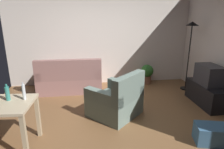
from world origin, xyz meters
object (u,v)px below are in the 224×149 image
object	(u,v)px
torchiere_lamp	(191,37)
bottle_clear	(24,92)
potted_plant	(147,73)
armchair	(117,101)
tv_stand	(206,94)
bottle_tall	(7,93)
couch	(70,80)
storage_box	(211,134)
tv	(209,75)

from	to	relation	value
torchiere_lamp	bottle_clear	world-z (taller)	torchiere_lamp
potted_plant	armchair	world-z (taller)	armchair
tv_stand	bottle_tall	distance (m)	4.04
bottle_clear	couch	bearing A→B (deg)	77.45
armchair	storage_box	size ratio (longest dim) A/B	2.56
torchiere_lamp	bottle_tall	world-z (taller)	torchiere_lamp
potted_plant	storage_box	xyz separation A→B (m)	(0.17, -2.91, -0.18)
armchair	storage_box	xyz separation A→B (m)	(1.36, -1.10, -0.17)
torchiere_lamp	bottle_clear	bearing A→B (deg)	-151.84
couch	storage_box	size ratio (longest dim) A/B	3.42
potted_plant	storage_box	world-z (taller)	potted_plant
couch	torchiere_lamp	world-z (taller)	torchiere_lamp
tv_stand	bottle_tall	xyz separation A→B (m)	(-3.87, -0.97, 0.63)
torchiere_lamp	potted_plant	size ratio (longest dim) A/B	3.18
bottle_clear	torchiere_lamp	bearing A→B (deg)	28.16
couch	potted_plant	bearing A→B (deg)	-171.98
tv	bottle_tall	bearing A→B (deg)	104.11
torchiere_lamp	storage_box	size ratio (longest dim) A/B	3.77
torchiere_lamp	tv_stand	bearing A→B (deg)	-90.00
potted_plant	tv	bearing A→B (deg)	-59.31
tv_stand	bottle_tall	size ratio (longest dim) A/B	4.33
tv	armchair	size ratio (longest dim) A/B	0.49
potted_plant	torchiere_lamp	bearing A→B (deg)	-32.65
couch	bottle_clear	xyz separation A→B (m)	(-0.49, -2.22, 0.57)
storage_box	bottle_clear	bearing A→B (deg)	172.58
armchair	couch	bearing A→B (deg)	-100.17
bottle_tall	bottle_clear	world-z (taller)	bottle_clear
tv_stand	torchiere_lamp	size ratio (longest dim) A/B	0.61
potted_plant	bottle_clear	bearing A→B (deg)	-136.91
torchiere_lamp	armchair	bearing A→B (deg)	-149.86
torchiere_lamp	armchair	xyz separation A→B (m)	(-2.11, -1.22, -1.09)
bottle_tall	armchair	bearing A→B (deg)	22.20
potted_plant	storage_box	bearing A→B (deg)	-86.56
couch	bottle_clear	bearing A→B (deg)	77.45
tv	torchiere_lamp	world-z (taller)	torchiere_lamp
torchiere_lamp	bottle_clear	xyz separation A→B (m)	(-3.63, -1.94, -0.53)
potted_plant	bottle_clear	world-z (taller)	bottle_clear
couch	storage_box	world-z (taller)	couch
couch	tv	distance (m)	3.40
potted_plant	couch	bearing A→B (deg)	-171.98
tv_stand	bottle_clear	size ratio (longest dim) A/B	4.01
storage_box	tv	bearing A→B (deg)	60.96
couch	potted_plant	distance (m)	2.24
torchiere_lamp	potted_plant	bearing A→B (deg)	147.35
tv_stand	bottle_clear	world-z (taller)	bottle_clear
torchiere_lamp	armchair	distance (m)	2.67
couch	storage_box	bearing A→B (deg)	132.61
armchair	bottle_tall	xyz separation A→B (m)	(-1.76, -0.72, 0.55)
torchiere_lamp	armchair	size ratio (longest dim) A/B	1.47
bottle_tall	tv_stand	bearing A→B (deg)	14.12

